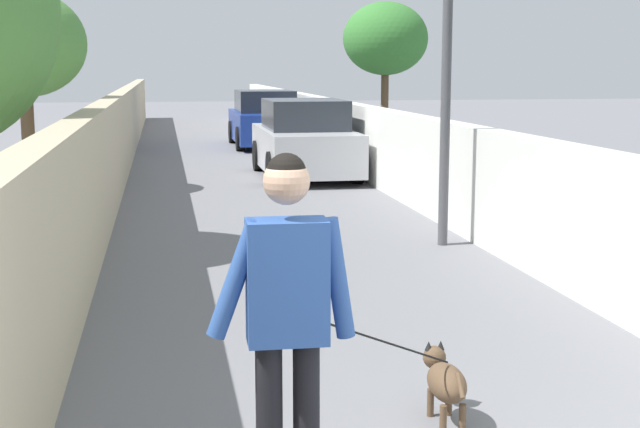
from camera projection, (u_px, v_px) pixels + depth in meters
ground_plane at (245, 181)px, 17.12m from camera, size 80.00×80.00×0.00m
wall_left at (111, 150)px, 14.63m from camera, size 48.00×0.30×1.66m
fence_right at (392, 152)px, 15.47m from camera, size 48.00×0.30×1.43m
tree_left_mid at (23, 45)px, 15.07m from camera, size 2.12×2.12×3.49m
tree_right_distant at (385, 39)px, 22.20m from camera, size 2.13×2.13×3.79m
person_skateboarder at (287, 303)px, 4.18m from camera, size 0.23×0.71×1.71m
dog at (444, 380)px, 5.48m from camera, size 1.33×1.24×1.06m
car_near at (305, 141)px, 17.71m from camera, size 3.98×1.80×1.54m
car_far at (265, 121)px, 24.50m from camera, size 4.06×1.80×1.54m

